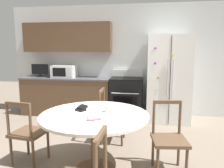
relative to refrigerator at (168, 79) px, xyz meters
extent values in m
plane|color=gray|center=(-1.20, -2.19, -0.93)|extent=(14.00, 14.00, 0.00)
cube|color=silver|center=(-1.20, 0.46, 0.37)|extent=(5.20, 0.10, 2.60)
cube|color=brown|center=(-2.35, 0.24, 0.91)|extent=(2.11, 0.34, 0.68)
cube|color=brown|center=(-2.35, 0.10, -0.50)|extent=(2.11, 0.62, 0.86)
cube|color=#4C4C51|center=(-2.35, 0.10, -0.05)|extent=(2.14, 0.64, 0.03)
cube|color=white|center=(0.00, 0.00, 0.00)|extent=(0.91, 0.78, 1.86)
cube|color=#333333|center=(0.00, -0.39, 0.00)|extent=(0.01, 0.01, 1.79)
cylinder|color=silver|center=(-0.05, -0.41, 0.05)|extent=(0.02, 0.02, 0.78)
cylinder|color=silver|center=(0.05, -0.41, 0.05)|extent=(0.02, 0.02, 0.78)
cube|color=white|center=(-0.16, -0.40, 0.11)|extent=(0.05, 0.01, 0.04)
cube|color=yellow|center=(0.03, -0.40, 0.51)|extent=(0.05, 0.01, 0.04)
cube|color=orange|center=(-0.24, -0.40, 0.06)|extent=(0.04, 0.01, 0.03)
cube|color=purple|center=(-0.31, -0.40, 0.65)|extent=(0.05, 0.01, 0.04)
cube|color=purple|center=(-0.30, -0.40, 0.35)|extent=(0.05, 0.02, 0.04)
cube|color=white|center=(-0.25, -0.40, -0.19)|extent=(0.04, 0.02, 0.03)
cube|color=black|center=(-0.91, 0.07, -0.48)|extent=(0.72, 0.64, 0.90)
cube|color=black|center=(-0.91, -0.25, -0.57)|extent=(0.52, 0.01, 0.40)
cylinder|color=silver|center=(-0.91, -0.28, -0.30)|extent=(0.59, 0.02, 0.02)
cube|color=black|center=(-0.91, 0.07, -0.02)|extent=(0.72, 0.64, 0.02)
cube|color=white|center=(-0.91, 0.36, 0.07)|extent=(0.72, 0.06, 0.16)
cube|color=white|center=(-2.41, 0.11, 0.11)|extent=(0.54, 0.40, 0.28)
cube|color=black|center=(-2.45, -0.09, 0.11)|extent=(0.31, 0.01, 0.20)
cube|color=silver|center=(-2.21, -0.09, 0.11)|extent=(0.11, 0.01, 0.20)
cylinder|color=black|center=(-3.03, 0.12, -0.02)|extent=(0.16, 0.16, 0.02)
cylinder|color=black|center=(-3.03, 0.12, 0.01)|extent=(0.03, 0.03, 0.04)
cube|color=black|center=(-3.03, 0.12, 0.15)|extent=(0.41, 0.05, 0.25)
cylinder|color=beige|center=(-1.10, -2.26, -0.19)|extent=(1.37, 1.37, 0.03)
cylinder|color=brown|center=(-1.10, -2.26, -0.55)|extent=(0.11, 0.11, 0.70)
cylinder|color=brown|center=(-0.82, -3.03, -0.26)|extent=(0.04, 0.04, 0.45)
cube|color=brown|center=(-0.83, -3.20, -0.05)|extent=(0.04, 0.35, 0.04)
cube|color=brown|center=(-2.04, -2.19, -0.50)|extent=(0.47, 0.47, 0.04)
cylinder|color=brown|center=(-2.19, -1.99, -0.73)|extent=(0.04, 0.04, 0.41)
cylinder|color=brown|center=(-1.85, -2.04, -0.73)|extent=(0.04, 0.04, 0.41)
cylinder|color=brown|center=(-2.24, -2.34, -0.73)|extent=(0.04, 0.04, 0.41)
cylinder|color=brown|center=(-1.90, -2.38, -0.73)|extent=(0.04, 0.04, 0.41)
cylinder|color=brown|center=(-2.24, -2.35, -0.26)|extent=(0.04, 0.04, 0.45)
cylinder|color=brown|center=(-1.90, -2.40, -0.26)|extent=(0.04, 0.04, 0.45)
cube|color=brown|center=(-2.07, -2.37, -0.05)|extent=(0.35, 0.08, 0.04)
cube|color=brown|center=(-1.01, -1.32, -0.50)|extent=(0.42, 0.42, 0.04)
cylinder|color=brown|center=(-0.84, -1.14, -0.73)|extent=(0.04, 0.04, 0.41)
cylinder|color=brown|center=(-0.84, -1.49, -0.73)|extent=(0.04, 0.04, 0.41)
cylinder|color=brown|center=(-1.19, -1.15, -0.73)|extent=(0.04, 0.04, 0.41)
cylinder|color=brown|center=(-1.18, -1.49, -0.73)|extent=(0.04, 0.04, 0.41)
cylinder|color=brown|center=(-1.20, -1.15, -0.26)|extent=(0.04, 0.04, 0.45)
cylinder|color=brown|center=(-1.20, -1.49, -0.26)|extent=(0.04, 0.04, 0.45)
cube|color=brown|center=(-1.20, -1.32, -0.05)|extent=(0.04, 0.34, 0.04)
cube|color=brown|center=(-0.17, -2.16, -0.50)|extent=(0.47, 0.47, 0.04)
cylinder|color=brown|center=(0.03, -2.31, -0.73)|extent=(0.04, 0.04, 0.41)
cylinder|color=brown|center=(-0.31, -2.35, -0.73)|extent=(0.04, 0.04, 0.41)
cylinder|color=brown|center=(-0.02, -1.97, -0.73)|extent=(0.04, 0.04, 0.41)
cylinder|color=brown|center=(-0.36, -2.01, -0.73)|extent=(0.04, 0.04, 0.41)
cylinder|color=brown|center=(-0.02, -1.95, -0.26)|extent=(0.04, 0.04, 0.45)
cylinder|color=brown|center=(-0.36, -2.00, -0.26)|extent=(0.04, 0.04, 0.45)
cube|color=brown|center=(-0.19, -1.97, -0.05)|extent=(0.35, 0.08, 0.04)
cylinder|color=silver|center=(-0.95, -2.15, -0.13)|extent=(0.09, 0.09, 0.08)
cylinder|color=#4C8C59|center=(-0.95, -2.15, -0.15)|extent=(0.08, 0.08, 0.05)
cylinder|color=pink|center=(-1.05, -2.49, -0.14)|extent=(0.17, 0.13, 0.05)
cube|color=black|center=(-1.32, -2.14, -0.16)|extent=(0.15, 0.15, 0.03)
cube|color=black|center=(-1.30, -2.12, -0.13)|extent=(0.15, 0.15, 0.06)
camera|label=1|loc=(-0.48, -4.83, 0.63)|focal=35.00mm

